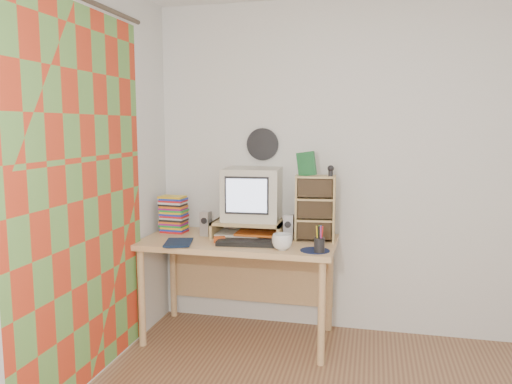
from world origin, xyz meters
The scene contains 20 objects.
back_wall centered at (0.00, 1.75, 1.25)m, with size 3.50×3.50×0.00m, color silver.
left_wall centered at (-1.75, 0.00, 1.25)m, with size 3.50×3.50×0.00m, color silver.
curtain centered at (-1.71, 0.48, 1.15)m, with size 2.20×2.20×0.00m, color red.
wall_disc centered at (-0.93, 1.73, 1.43)m, with size 0.25×0.25×0.02m, color black.
desk centered at (-1.03, 1.44, 0.62)m, with size 1.40×0.70×0.75m.
monitor_riser centered at (-0.98, 1.48, 0.84)m, with size 0.52×0.30×0.12m.
crt_monitor centered at (-0.97, 1.53, 1.06)m, with size 0.41×0.41×0.39m, color beige.
speaker_left centered at (-1.30, 1.45, 0.84)m, with size 0.07×0.07×0.19m, color #ABACB0.
speaker_right centered at (-0.67, 1.44, 0.84)m, with size 0.07×0.07×0.19m, color #ABACB0.
keyboard centered at (-0.91, 1.24, 0.77)m, with size 0.45×0.15×0.03m, color black.
dvd_stack centered at (-1.59, 1.51, 0.88)m, with size 0.19×0.13×0.27m, color brown, non-canonical shape.
cd_rack centered at (-0.49, 1.48, 0.99)m, with size 0.28×0.15×0.47m, color tan.
mug centered at (-0.67, 1.15, 0.80)m, with size 0.14×0.14×0.11m, color silver.
diary centered at (-1.49, 1.12, 0.77)m, with size 0.22×0.17×0.04m, color #0F1D38.
mousepad centered at (-0.45, 1.18, 0.75)m, with size 0.20×0.20×0.00m, color black.
pen_cup centered at (-0.42, 1.13, 0.82)m, with size 0.07×0.07×0.14m, color black, non-canonical shape.
papers centered at (-1.00, 1.49, 0.77)m, with size 0.33×0.24×0.04m, color beige, non-canonical shape.
red_box centered at (-1.14, 1.26, 0.77)m, with size 0.08×0.05×0.04m, color #B03E12.
game_box centered at (-0.55, 1.46, 1.30)m, with size 0.13×0.03×0.17m, color #1A5E2F.
webcam centered at (-0.38, 1.47, 1.26)m, with size 0.05×0.05×0.08m, color black, non-canonical shape.
Camera 1 is at (-0.09, -2.05, 1.57)m, focal length 35.00 mm.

